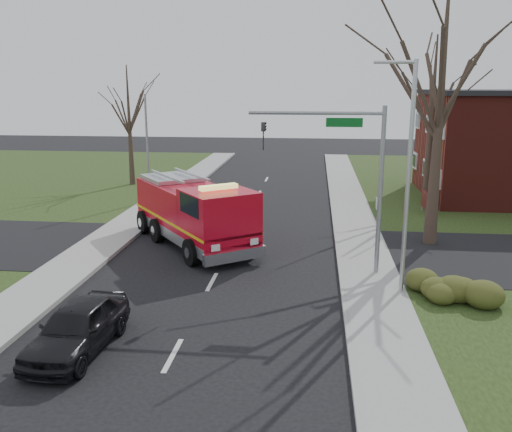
# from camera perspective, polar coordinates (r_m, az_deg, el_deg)

# --- Properties ---
(ground) EXTENTS (120.00, 120.00, 0.00)m
(ground) POSITION_cam_1_polar(r_m,az_deg,el_deg) (21.54, -4.66, -6.94)
(ground) COLOR black
(ground) RESTS_ON ground
(sidewalk_right) EXTENTS (2.40, 80.00, 0.15)m
(sidewalk_right) POSITION_cam_1_polar(r_m,az_deg,el_deg) (21.28, 12.10, -7.26)
(sidewalk_right) COLOR gray
(sidewalk_right) RESTS_ON ground
(sidewalk_left) EXTENTS (2.40, 80.00, 0.15)m
(sidewalk_left) POSITION_cam_1_polar(r_m,az_deg,el_deg) (23.45, -19.80, -5.81)
(sidewalk_left) COLOR gray
(sidewalk_left) RESTS_ON ground
(health_center_sign) EXTENTS (0.12, 2.00, 1.40)m
(health_center_sign) POSITION_cam_1_polar(r_m,az_deg,el_deg) (33.62, 17.41, 1.55)
(health_center_sign) COLOR #521513
(health_center_sign) RESTS_ON ground
(hedge_corner) EXTENTS (2.80, 2.00, 0.90)m
(hedge_corner) POSITION_cam_1_polar(r_m,az_deg,el_deg) (20.68, 20.24, -6.96)
(hedge_corner) COLOR #374017
(hedge_corner) RESTS_ON lawn_right
(bare_tree_near) EXTENTS (6.00, 6.00, 12.00)m
(bare_tree_near) POSITION_cam_1_polar(r_m,az_deg,el_deg) (26.39, 18.94, 12.61)
(bare_tree_near) COLOR #35291F
(bare_tree_near) RESTS_ON ground
(bare_tree_far) EXTENTS (5.25, 5.25, 10.50)m
(bare_tree_far) POSITION_cam_1_polar(r_m,az_deg,el_deg) (35.52, 18.11, 11.25)
(bare_tree_far) COLOR #35291F
(bare_tree_far) RESTS_ON ground
(bare_tree_left) EXTENTS (4.50, 4.50, 9.00)m
(bare_tree_left) POSITION_cam_1_polar(r_m,az_deg,el_deg) (42.20, -13.25, 10.57)
(bare_tree_left) COLOR #35291F
(bare_tree_left) RESTS_ON ground
(traffic_signal_mast) EXTENTS (5.29, 0.18, 6.80)m
(traffic_signal_mast) POSITION_cam_1_polar(r_m,az_deg,el_deg) (21.52, 9.70, 5.84)
(traffic_signal_mast) COLOR gray
(traffic_signal_mast) RESTS_ON ground
(streetlight_pole) EXTENTS (1.48, 0.16, 8.40)m
(streetlight_pole) POSITION_cam_1_polar(r_m,az_deg,el_deg) (19.79, 15.60, 4.41)
(streetlight_pole) COLOR #B7BABF
(streetlight_pole) RESTS_ON ground
(utility_pole_far) EXTENTS (0.14, 0.14, 7.00)m
(utility_pole_far) POSITION_cam_1_polar(r_m,az_deg,el_deg) (35.68, -11.36, 6.84)
(utility_pole_far) COLOR gray
(utility_pole_far) RESTS_ON ground
(fire_engine) EXTENTS (7.27, 8.41, 3.37)m
(fire_engine) POSITION_cam_1_polar(r_m,az_deg,el_deg) (26.07, -6.49, 0.18)
(fire_engine) COLOR #BA081C
(fire_engine) RESTS_ON ground
(parked_car_maroon) EXTENTS (2.02, 4.43, 1.47)m
(parked_car_maroon) POSITION_cam_1_polar(r_m,az_deg,el_deg) (16.78, -18.30, -11.06)
(parked_car_maroon) COLOR black
(parked_car_maroon) RESTS_ON ground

